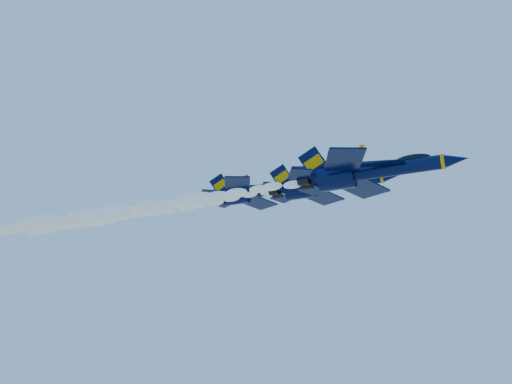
% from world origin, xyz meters
% --- Properties ---
extents(jet_lead, '(18.25, 14.97, 6.78)m').
position_xyz_m(jet_lead, '(18.29, -13.88, 149.06)').
color(jet_lead, black).
extents(smoke_trail_jet_lead, '(38.19, 2.03, 1.83)m').
position_xyz_m(smoke_trail_jet_lead, '(-8.61, -13.88, 148.65)').
color(smoke_trail_jet_lead, white).
extents(jet_second, '(17.00, 13.94, 6.32)m').
position_xyz_m(jet_second, '(10.40, -2.87, 152.93)').
color(jet_second, black).
extents(smoke_trail_jet_second, '(38.19, 1.89, 1.70)m').
position_xyz_m(smoke_trail_jet_second, '(-15.96, -2.87, 152.53)').
color(smoke_trail_jet_second, white).
extents(jet_third, '(16.76, 13.75, 6.23)m').
position_xyz_m(jet_third, '(-1.03, 2.98, 155.76)').
color(jet_third, black).
extents(smoke_trail_jet_third, '(38.19, 1.87, 1.68)m').
position_xyz_m(smoke_trail_jet_third, '(-27.29, 2.98, 155.36)').
color(smoke_trail_jet_third, white).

